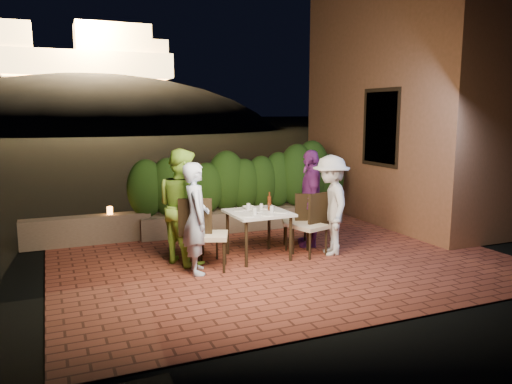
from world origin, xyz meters
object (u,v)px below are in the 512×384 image
chair_left_front (211,234)px  diner_purple (311,198)px  dining_table (258,235)px  bowl (249,207)px  diner_white (331,205)px  chair_left_back (202,232)px  chair_right_front (310,225)px  chair_right_back (296,221)px  beer_bottle (269,201)px  diner_green (182,206)px  parapet_lamp (110,211)px  diner_blue (196,218)px

chair_left_front → diner_purple: size_ratio=0.63×
dining_table → bowl: bowl is taller
chair_left_front → diner_white: size_ratio=0.65×
chair_left_front → chair_left_back: size_ratio=1.21×
chair_left_back → chair_right_front: (1.69, -0.43, 0.06)m
dining_table → chair_right_back: chair_right_back is taller
beer_bottle → chair_left_front: (-1.08, -0.29, -0.37)m
beer_bottle → chair_left_back: 1.18m
diner_green → parapet_lamp: (-0.89, 1.72, -0.32)m
diner_blue → chair_left_back: bearing=-14.7°
chair_left_front → diner_blue: 0.38m
chair_left_front → diner_blue: size_ratio=0.66×
chair_left_back → diner_blue: size_ratio=0.54×
diner_purple → parapet_lamp: bearing=-94.2°
chair_right_back → diner_white: size_ratio=0.58×
bowl → chair_left_front: 1.01m
dining_table → parapet_lamp: size_ratio=6.55×
chair_left_back → diner_green: bearing=158.7°
chair_left_front → diner_purple: bearing=38.5°
chair_right_back → parapet_lamp: chair_right_back is taller
chair_right_front → diner_purple: size_ratio=0.60×
diner_white → diner_purple: 0.60m
diner_blue → diner_green: diner_green is taller
beer_bottle → parapet_lamp: (-2.27, 1.90, -0.33)m
chair_left_back → parapet_lamp: (-1.20, 1.69, 0.13)m
beer_bottle → chair_left_back: bearing=168.8°
diner_blue → diner_purple: diner_purple is taller
dining_table → diner_white: 1.27m
diner_blue → diner_purple: bearing=-64.2°
chair_right_front → diner_purple: diner_purple is taller
diner_blue → parapet_lamp: (-0.95, 2.28, -0.24)m
chair_right_front → diner_purple: 0.69m
chair_right_back → parapet_lamp: 3.32m
chair_right_front → chair_right_back: size_ratio=1.06×
bowl → parapet_lamp: bearing=140.4°
diner_green → parapet_lamp: bearing=3.7°
chair_left_back → diner_white: 2.12m
diner_purple → parapet_lamp: diner_purple is taller
dining_table → diner_purple: size_ratio=0.55×
beer_bottle → chair_right_back: 0.79m
chair_left_back → diner_blue: diner_blue is taller
diner_green → parapet_lamp: diner_green is taller
diner_white → parapet_lamp: size_ratio=11.63×
diner_blue → dining_table: bearing=-63.9°
chair_right_front → chair_right_back: bearing=-106.1°
chair_right_back → diner_blue: (-1.93, -0.63, 0.33)m
dining_table → diner_green: diner_green is taller
chair_right_front → parapet_lamp: (-2.89, 2.12, 0.07)m
dining_table → parapet_lamp: (-2.06, 1.93, 0.20)m
dining_table → bowl: 0.48m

